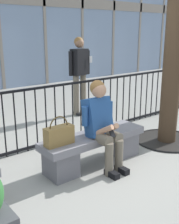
% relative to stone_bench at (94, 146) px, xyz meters
% --- Properties ---
extents(ground_plane, '(60.00, 60.00, 0.00)m').
position_rel_stone_bench_xyz_m(ground_plane, '(0.00, 0.00, -0.27)').
color(ground_plane, '#9E9B93').
extents(stone_bench, '(1.60, 0.44, 0.45)m').
position_rel_stone_bench_xyz_m(stone_bench, '(0.00, 0.00, 0.00)').
color(stone_bench, slate).
rests_on(stone_bench, ground).
extents(seated_person_with_phone, '(0.52, 0.66, 1.21)m').
position_rel_stone_bench_xyz_m(seated_person_with_phone, '(0.03, -0.13, 0.38)').
color(seated_person_with_phone, '#6B6051').
rests_on(seated_person_with_phone, ground).
extents(handbag_on_bench, '(0.38, 0.15, 0.38)m').
position_rel_stone_bench_xyz_m(handbag_on_bench, '(-0.58, -0.01, 0.31)').
color(handbag_on_bench, olive).
rests_on(handbag_on_bench, stone_bench).
extents(bystander_at_railing, '(0.55, 0.30, 1.71)m').
position_rel_stone_bench_xyz_m(bystander_at_railing, '(1.36, 2.14, 0.73)').
color(bystander_at_railing, '#6B6051').
rests_on(bystander_at_railing, ground).
extents(plaza_railing, '(9.21, 0.04, 1.01)m').
position_rel_stone_bench_xyz_m(plaza_railing, '(-0.00, 1.00, 0.24)').
color(plaza_railing, black).
rests_on(plaza_railing, ground).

